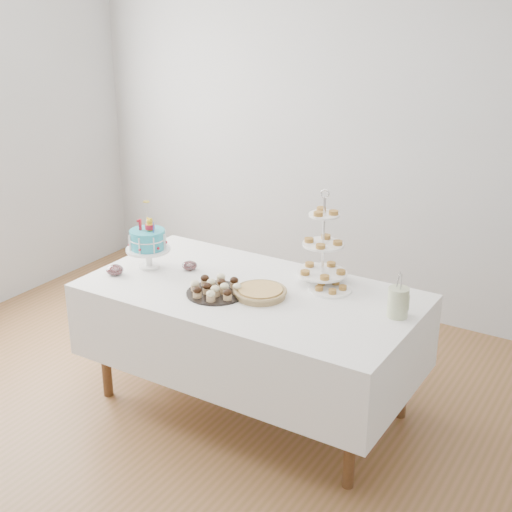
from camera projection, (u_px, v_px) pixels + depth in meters
The scene contains 12 objects.
floor at pixel (223, 430), 4.11m from camera, with size 5.00×5.00×0.00m, color brown.
walls at pixel (219, 206), 3.63m from camera, with size 5.04×4.04×2.70m.
table at pixel (251, 325), 4.16m from camera, with size 1.92×1.02×0.77m.
birthday_cake at pixel (148, 250), 4.35m from camera, with size 0.27×0.27×0.42m.
cupcake_tray at pixel (216, 288), 4.01m from camera, with size 0.34×0.34×0.08m.
pie at pixel (260, 292), 3.98m from camera, with size 0.30×0.30×0.05m.
tiered_stand at pixel (323, 245), 4.08m from camera, with size 0.29×0.29×0.57m.
plate_stack at pixel (314, 272), 4.23m from camera, with size 0.17×0.17×0.06m.
pastry_plate at pixel (330, 288), 4.06m from camera, with size 0.25×0.25×0.04m.
jam_bowl_a at pixel (115, 270), 4.27m from camera, with size 0.10×0.10×0.06m.
jam_bowl_b at pixel (190, 266), 4.35m from camera, with size 0.09×0.09×0.06m.
utensil_pitcher at pixel (398, 301), 3.72m from camera, with size 0.12×0.11×0.25m.
Camera 1 is at (1.99, -2.85, 2.43)m, focal length 50.00 mm.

